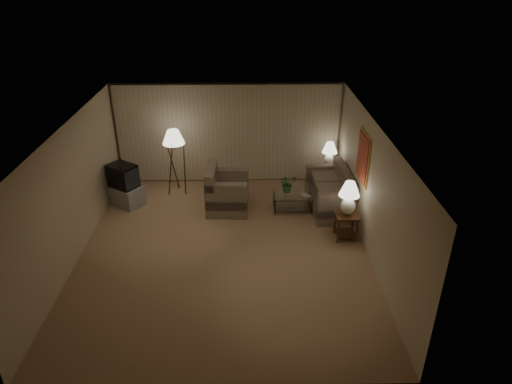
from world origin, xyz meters
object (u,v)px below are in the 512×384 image
armchair (228,193)px  floor_lamp (175,161)px  ottoman (225,192)px  side_table_far (328,173)px  table_lamp_near (349,195)px  tv_cabinet (126,195)px  side_table_near (346,222)px  crt_tv (123,176)px  table_lamp_far (330,152)px  sofa (329,194)px  coffee_table (293,200)px  vase (287,192)px

armchair → floor_lamp: (-1.35, 0.93, 0.47)m
ottoman → side_table_far: bearing=12.1°
armchair → table_lamp_near: 3.02m
side_table_far → tv_cabinet: size_ratio=0.59×
side_table_near → crt_tv: bearing=162.3°
table_lamp_far → armchair: bearing=-156.4°
sofa → armchair: size_ratio=1.67×
floor_lamp → side_table_far: bearing=3.2°
table_lamp_near → coffee_table: table_lamp_near is taller
crt_tv → side_table_near: bearing=17.4°
side_table_near → table_lamp_far: table_lamp_far is taller
floor_lamp → vase: 3.01m
table_lamp_far → crt_tv: 5.27m
table_lamp_far → ottoman: (-2.72, -0.59, -0.82)m
floor_lamp → side_table_near: bearing=-29.7°
floor_lamp → ottoman: bearing=-15.9°
tv_cabinet → vase: bearing=29.3°
sofa → vase: sofa is taller
side_table_near → floor_lamp: (-3.99, 2.27, 0.50)m
sofa → table_lamp_near: bearing=3.8°
sofa → vase: 1.05m
vase → tv_cabinet: bearing=174.2°
armchair → side_table_far: bearing=-64.0°
table_lamp_near → crt_tv: bearing=162.3°
sofa → table_lamp_far: (0.15, 1.15, 0.61)m
tv_cabinet → crt_tv: crt_tv is taller
table_lamp_near → floor_lamp: size_ratio=0.45×
table_lamp_far → side_table_near: bearing=-90.0°
sofa → crt_tv: (-5.05, 0.30, 0.39)m
side_table_near → floor_lamp: 4.62m
side_table_far → armchair: bearing=-156.4°
sofa → side_table_near: sofa is taller
table_lamp_far → side_table_far: bearing=0.0°
side_table_near → table_lamp_near: size_ratio=0.78×
side_table_far → coffee_table: size_ratio=0.58×
vase → ottoman: bearing=156.6°
coffee_table → vase: 0.27m
side_table_far → sofa: bearing=-97.4°
armchair → coffee_table: size_ratio=1.08×
armchair → floor_lamp: bearing=58.0°
ottoman → table_lamp_far: bearing=12.1°
side_table_near → tv_cabinet: size_ratio=0.59×
side_table_near → tv_cabinet: 5.46m
floor_lamp → coffee_table: bearing=-19.2°
sofa → tv_cabinet: (-5.05, 0.30, -0.15)m
side_table_near → vase: (-1.19, 1.25, 0.09)m
side_table_near → table_lamp_far: 2.57m
sofa → coffee_table: 0.91m
table_lamp_near → armchair: bearing=152.9°
tv_cabinet → floor_lamp: 1.51m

